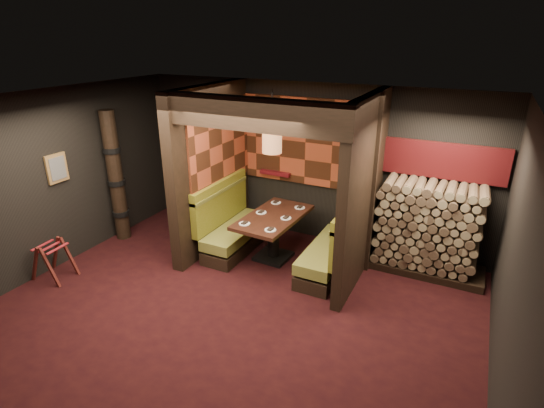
{
  "coord_description": "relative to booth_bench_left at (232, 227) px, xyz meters",
  "views": [
    {
      "loc": [
        2.7,
        -4.15,
        3.61
      ],
      "look_at": [
        0.0,
        1.3,
        1.15
      ],
      "focal_mm": 28.0,
      "sensor_mm": 36.0,
      "label": 1
    }
  ],
  "objects": [
    {
      "name": "wall_front",
      "position": [
        0.96,
        -4.41,
        1.02
      ],
      "size": [
        6.5,
        0.02,
        2.85
      ],
      "primitive_type": "cube",
      "color": "black",
      "rests_on": "ground"
    },
    {
      "name": "bay_front_post",
      "position": [
        2.35,
        0.31,
        1.02
      ],
      "size": [
        0.08,
        0.08,
        2.85
      ],
      "primitive_type": "cube",
      "color": "black",
      "rests_on": "floor"
    },
    {
      "name": "tapa_side_panel",
      "position": [
        -0.27,
        0.17,
        1.45
      ],
      "size": [
        0.04,
        1.85,
        1.45
      ],
      "primitive_type": "cube",
      "color": "#A04024",
      "rests_on": "partition_left"
    },
    {
      "name": "floor",
      "position": [
        0.96,
        -1.65,
        -0.41
      ],
      "size": [
        6.5,
        5.5,
        0.02
      ],
      "primitive_type": "cube",
      "color": "black",
      "rests_on": "ground"
    },
    {
      "name": "mosaic_header",
      "position": [
        3.25,
        1.03,
        1.38
      ],
      "size": [
        1.83,
        0.1,
        0.56
      ],
      "primitive_type": "cube",
      "color": "maroon",
      "rests_on": "wall_back"
    },
    {
      "name": "booth_bench_left",
      "position": [
        0.0,
        0.0,
        0.0
      ],
      "size": [
        0.68,
        1.6,
        1.14
      ],
      "color": "black",
      "rests_on": "floor"
    },
    {
      "name": "lacquer_shelf",
      "position": [
        0.36,
        1.0,
        0.78
      ],
      "size": [
        0.6,
        0.12,
        0.07
      ],
      "primitive_type": "cube",
      "color": "#590E16",
      "rests_on": "wall_back"
    },
    {
      "name": "wall_left",
      "position": [
        -2.3,
        -1.65,
        1.02
      ],
      "size": [
        0.02,
        5.5,
        2.85
      ],
      "primitive_type": "cube",
      "color": "black",
      "rests_on": "ground"
    },
    {
      "name": "header_beam",
      "position": [
        0.94,
        -0.95,
        2.23
      ],
      "size": [
        2.85,
        0.18,
        0.44
      ],
      "primitive_type": "cube",
      "color": "black",
      "rests_on": "partition_left"
    },
    {
      "name": "totem_column",
      "position": [
        -2.09,
        -0.55,
        0.79
      ],
      "size": [
        0.31,
        0.31,
        2.4
      ],
      "color": "black",
      "rests_on": "floor"
    },
    {
      "name": "firewood_stack",
      "position": [
        3.25,
        0.7,
        0.35
      ],
      "size": [
        1.73,
        0.7,
        1.5
      ],
      "color": "black",
      "rests_on": "floor"
    },
    {
      "name": "framed_picture",
      "position": [
        -2.25,
        -1.55,
        1.22
      ],
      "size": [
        0.05,
        0.36,
        0.46
      ],
      "color": "olive",
      "rests_on": "wall_left"
    },
    {
      "name": "luggage_rack",
      "position": [
        -2.01,
        -2.11,
        -0.07
      ],
      "size": [
        0.64,
        0.47,
        0.66
      ],
      "color": "#4C1813",
      "rests_on": "floor"
    },
    {
      "name": "ceiling",
      "position": [
        0.96,
        -1.65,
        2.46
      ],
      "size": [
        6.5,
        5.5,
        0.02
      ],
      "primitive_type": "cube",
      "color": "black",
      "rests_on": "ground"
    },
    {
      "name": "wall_back",
      "position": [
        0.96,
        1.11,
        1.02
      ],
      "size": [
        6.5,
        0.02,
        2.85
      ],
      "primitive_type": "cube",
      "color": "black",
      "rests_on": "ground"
    },
    {
      "name": "tapa_back_panel",
      "position": [
        0.94,
        1.06,
        1.42
      ],
      "size": [
        2.4,
        0.06,
        1.55
      ],
      "primitive_type": "cube",
      "color": "#A04024",
      "rests_on": "wall_back"
    },
    {
      "name": "place_settings",
      "position": [
        0.82,
        -0.01,
        0.41
      ],
      "size": [
        0.71,
        1.24,
        0.03
      ],
      "color": "white",
      "rests_on": "dining_table"
    },
    {
      "name": "partition_right",
      "position": [
        2.26,
        0.05,
        1.02
      ],
      "size": [
        0.15,
        2.1,
        2.85
      ],
      "primitive_type": "cube",
      "color": "black",
      "rests_on": "floor"
    },
    {
      "name": "partition_left",
      "position": [
        -0.39,
        -0.0,
        1.02
      ],
      "size": [
        0.2,
        2.2,
        2.85
      ],
      "primitive_type": "cube",
      "color": "black",
      "rests_on": "floor"
    },
    {
      "name": "pendant_lamp",
      "position": [
        0.82,
        -0.06,
        1.71
      ],
      "size": [
        0.31,
        0.31,
        0.97
      ],
      "color": "#AA6B40",
      "rests_on": "ceiling"
    },
    {
      "name": "dining_table",
      "position": [
        0.82,
        -0.01,
        0.16
      ],
      "size": [
        0.9,
        1.55,
        0.8
      ],
      "color": "black",
      "rests_on": "floor"
    },
    {
      "name": "booth_bench_right",
      "position": [
        1.89,
        0.0,
        0.0
      ],
      "size": [
        0.68,
        1.6,
        1.14
      ],
      "color": "black",
      "rests_on": "floor"
    },
    {
      "name": "wall_right",
      "position": [
        4.22,
        -1.65,
        1.02
      ],
      "size": [
        0.02,
        5.5,
        2.85
      ],
      "primitive_type": "cube",
      "color": "black",
      "rests_on": "ground"
    }
  ]
}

